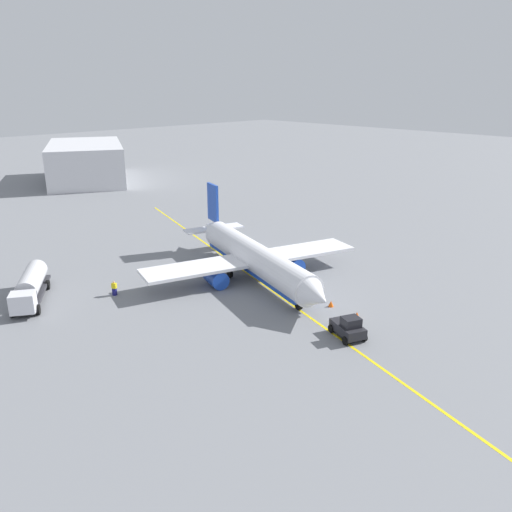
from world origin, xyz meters
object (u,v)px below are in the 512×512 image
Objects in this scene: airplane at (254,258)px; refueling_worker at (114,288)px; safety_cone_wingtip at (331,304)px; pushback_tug at (348,327)px; safety_cone_nose at (357,315)px; fuel_tanker at (30,286)px.

airplane reaches higher than refueling_worker.
refueling_worker is 24.23m from safety_cone_wingtip.
safety_cone_nose is (-1.94, 4.13, -0.69)m from pushback_tug.
pushback_tug is 4.61m from safety_cone_nose.
pushback_tug is at bearing -38.70° from safety_cone_wingtip.
refueling_worker is 26.94m from safety_cone_nose.
refueling_worker is at bearing -141.28° from safety_cone_wingtip.
fuel_tanker is (-11.97, -22.43, -0.84)m from airplane.
safety_cone_wingtip is (-3.56, 0.28, 0.02)m from safety_cone_nose.
pushback_tug is 6.13× the size of safety_cone_wingtip.
safety_cone_nose is at bearing -0.88° from airplane.
pushback_tug reaches higher than refueling_worker.
safety_cone_wingtip is at bearing 38.72° from refueling_worker.
fuel_tanker is 32.81m from safety_cone_wingtip.
safety_cone_wingtip is (11.90, 0.04, -2.24)m from airplane.
fuel_tanker is at bearing -141.01° from safety_cone_nose.
pushback_tug is 7.08m from safety_cone_wingtip.
pushback_tug is at bearing 23.77° from refueling_worker.
airplane is at bearing 179.12° from safety_cone_nose.
safety_cone_nose is at bearing 115.14° from pushback_tug.
airplane is 25.44m from fuel_tanker.
airplane is at bearing -179.80° from safety_cone_wingtip.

